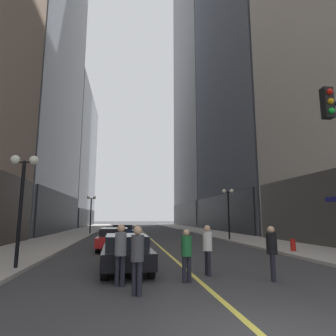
{
  "coord_description": "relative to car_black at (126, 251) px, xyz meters",
  "views": [
    {
      "loc": [
        -2.38,
        -4.7,
        2.02
      ],
      "look_at": [
        1.58,
        22.67,
        6.7
      ],
      "focal_mm": 30.98,
      "sensor_mm": 36.0,
      "label": 1
    }
  ],
  "objects": [
    {
      "name": "car_red",
      "position": [
        -0.75,
        7.22,
        0.0
      ],
      "size": [
        1.88,
        4.61,
        1.32
      ],
      "color": "#B21919",
      "rests_on": "ground"
    },
    {
      "name": "ground_plane",
      "position": [
        2.32,
        28.03,
        -0.72
      ],
      "size": [
        200.0,
        200.0,
        0.0
      ],
      "primitive_type": "plane",
      "color": "#38383A"
    },
    {
      "name": "pedestrian_in_green_parka",
      "position": [
        1.89,
        -2.36,
        0.23
      ],
      "size": [
        0.38,
        0.38,
        1.63
      ],
      "color": "black",
      "rests_on": "ground"
    },
    {
      "name": "pedestrian_in_white_shirt",
      "position": [
        2.85,
        -1.4,
        0.29
      ],
      "size": [
        0.39,
        0.39,
        1.73
      ],
      "color": "black",
      "rests_on": "ground"
    },
    {
      "name": "street_lamp_left_near",
      "position": [
        -4.08,
        0.28,
        2.54
      ],
      "size": [
        1.06,
        0.36,
        4.43
      ],
      "color": "black",
      "rests_on": "ground"
    },
    {
      "name": "sidewalk_right",
      "position": [
        10.57,
        28.03,
        -0.64
      ],
      "size": [
        4.5,
        78.0,
        0.15
      ],
      "primitive_type": "cube",
      "color": "#ADA8A0",
      "rests_on": "ground"
    },
    {
      "name": "pedestrian_in_black_coat",
      "position": [
        4.65,
        -2.59,
        0.29
      ],
      "size": [
        0.43,
        0.43,
        1.72
      ],
      "color": "black",
      "rests_on": "ground"
    },
    {
      "name": "sidewalk_left",
      "position": [
        -5.93,
        28.03,
        -0.64
      ],
      "size": [
        4.5,
        78.0,
        0.15
      ],
      "primitive_type": "cube",
      "color": "#ADA8A0",
      "rests_on": "ground"
    },
    {
      "name": "building_right_mid",
      "position": [
        18.81,
        27.53,
        32.36
      ],
      "size": [
        12.16,
        24.0,
        66.33
      ],
      "color": "#4C515B",
      "rests_on": "ground"
    },
    {
      "name": "pedestrian_with_orange_bag",
      "position": [
        0.28,
        -3.72,
        0.32
      ],
      "size": [
        0.48,
        0.48,
        1.78
      ],
      "color": "black",
      "rests_on": "ground"
    },
    {
      "name": "street_lamp_right_mid",
      "position": [
        8.72,
        12.55,
        2.54
      ],
      "size": [
        1.06,
        0.36,
        4.43
      ],
      "color": "black",
      "rests_on": "ground"
    },
    {
      "name": "building_right_far",
      "position": [
        18.78,
        53.03,
        43.15
      ],
      "size": [
        12.1,
        26.0,
        87.93
      ],
      "color": "gray",
      "rests_on": "ground"
    },
    {
      "name": "building_left_far",
      "position": [
        -14.08,
        53.03,
        13.97
      ],
      "size": [
        12.01,
        26.0,
        29.5
      ],
      "color": "slate",
      "rests_on": "ground"
    },
    {
      "name": "car_navy",
      "position": [
        -0.35,
        15.82,
        0.0
      ],
      "size": [
        2.04,
        4.43,
        1.32
      ],
      "color": "#141E4C",
      "rests_on": "ground"
    },
    {
      "name": "fire_hydrant_right",
      "position": [
        9.22,
        3.78,
        -0.32
      ],
      "size": [
        0.28,
        0.28,
        0.8
      ],
      "primitive_type": "cylinder",
      "color": "red",
      "rests_on": "ground"
    },
    {
      "name": "pedestrian_in_grey_suit",
      "position": [
        -0.18,
        -2.59,
        0.34
      ],
      "size": [
        0.41,
        0.41,
        1.8
      ],
      "color": "black",
      "rests_on": "ground"
    },
    {
      "name": "street_lamp_left_far",
      "position": [
        -4.08,
        23.27,
        2.54
      ],
      "size": [
        1.06,
        0.36,
        4.43
      ],
      "color": "black",
      "rests_on": "ground"
    },
    {
      "name": "lane_centre_stripe",
      "position": [
        2.32,
        28.03,
        -0.72
      ],
      "size": [
        0.16,
        70.0,
        0.01
      ],
      "primitive_type": "cube",
      "color": "#E5D64C",
      "rests_on": "ground"
    },
    {
      "name": "car_black",
      "position": [
        0.0,
        0.0,
        0.0
      ],
      "size": [
        1.95,
        4.6,
        1.32
      ],
      "color": "black",
      "rests_on": "ground"
    }
  ]
}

